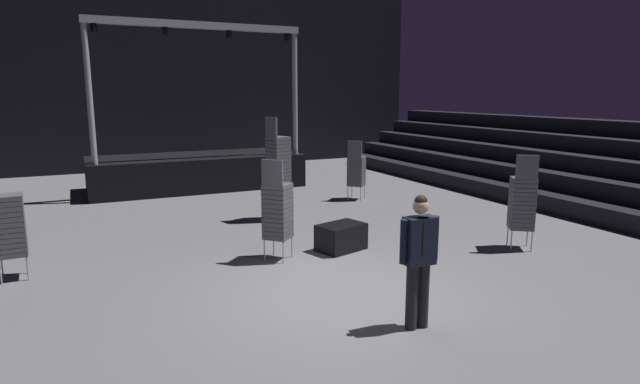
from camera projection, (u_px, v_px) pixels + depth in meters
ground_plane at (339, 296)px, 8.02m from camera, size 22.00×30.00×0.10m
arena_end_wall at (165, 68)px, 20.57m from camera, size 22.00×0.30×8.00m
stage_riser at (197, 169)px, 16.74m from camera, size 6.56×2.60×5.06m
man_with_tie at (419, 254)px, 6.62m from camera, size 0.57×0.24×1.78m
chair_stack_front_left at (356, 170)px, 14.86m from camera, size 0.62×0.62×1.71m
chair_stack_front_right at (522, 202)px, 10.11m from camera, size 0.61×0.61×1.88m
chair_stack_mid_left at (277, 210)px, 9.44m from camera, size 0.62×0.62×1.88m
chair_stack_mid_right at (9, 224)px, 8.43m from camera, size 0.46×0.46×1.88m
chair_stack_rear_left at (278, 169)px, 12.41m from camera, size 0.55×0.55×2.48m
equipment_road_case at (341, 237)px, 10.13m from camera, size 1.03×0.83×0.52m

